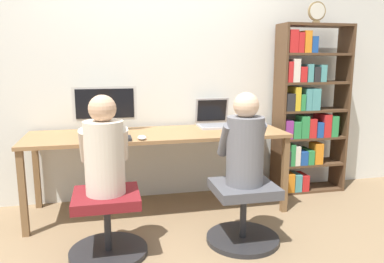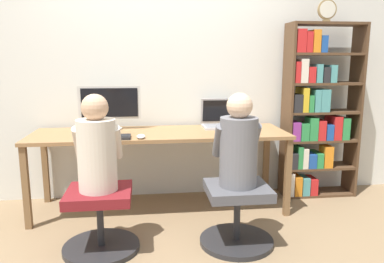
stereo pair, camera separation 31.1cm
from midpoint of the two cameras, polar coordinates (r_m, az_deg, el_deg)
name	(u,v)px [view 1 (the left image)]	position (r m, az deg, el deg)	size (l,w,h in m)	color
ground_plane	(165,225)	(3.17, -7.00, -13.95)	(14.00, 14.00, 0.00)	#846B4C
wall_back	(152,63)	(3.61, -8.70, 10.30)	(10.00, 0.05, 2.60)	silver
desk	(158,140)	(3.28, -7.86, -1.26)	(2.22, 0.66, 0.71)	olive
desktop_monitor	(105,108)	(3.41, -15.67, 3.51)	(0.55, 0.20, 0.40)	beige
laptop	(215,121)	(3.54, 0.96, 1.63)	(0.33, 0.31, 0.26)	#B7B7BC
keyboard	(107,139)	(3.04, -15.79, -1.12)	(0.38, 0.16, 0.03)	#232326
computer_mouse_by_keyboard	(142,137)	(3.01, -10.59, -0.93)	(0.07, 0.11, 0.03)	silver
office_chair_left	(107,223)	(2.72, -16.08, -13.28)	(0.54, 0.54, 0.45)	#262628
office_chair_right	(243,212)	(2.81, 4.63, -12.14)	(0.54, 0.54, 0.45)	#262628
person_at_monitor	(104,150)	(2.57, -16.66, -2.78)	(0.32, 0.30, 0.66)	beige
person_at_laptop	(245,144)	(2.66, 4.76, -1.94)	(0.33, 0.31, 0.66)	slate
bookshelf	(305,114)	(3.83, 14.71, 2.65)	(0.71, 0.26, 1.67)	#513823
desk_clock	(317,12)	(3.79, 16.20, 17.14)	(0.18, 0.03, 0.20)	olive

